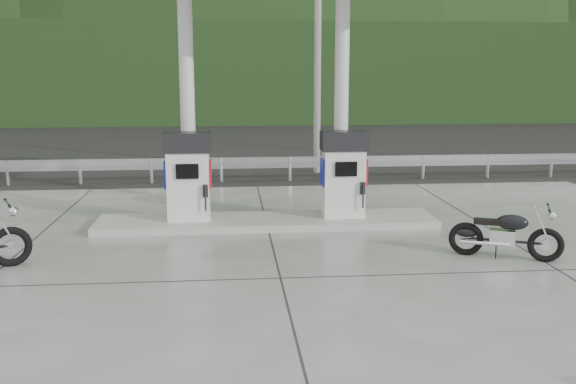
{
  "coord_description": "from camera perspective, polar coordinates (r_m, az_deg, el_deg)",
  "views": [
    {
      "loc": [
        -0.76,
        -10.49,
        3.19
      ],
      "look_at": [
        0.3,
        1.0,
        1.0
      ],
      "focal_mm": 40.0,
      "sensor_mm": 36.0,
      "label": 1
    }
  ],
  "objects": [
    {
      "name": "canopy_column_right",
      "position": [
        13.6,
        4.77,
        8.52
      ],
      "size": [
        0.3,
        0.3,
        5.0
      ],
      "primitive_type": "cylinder",
      "color": "silver",
      "rests_on": "pump_island"
    },
    {
      "name": "gas_pump_left",
      "position": [
        13.19,
        -8.86,
        1.37
      ],
      "size": [
        0.95,
        0.55,
        1.8
      ],
      "primitive_type": null,
      "color": "silver",
      "rests_on": "pump_island"
    },
    {
      "name": "forested_hills",
      "position": [
        70.56,
        -4.7,
        8.13
      ],
      "size": [
        100.0,
        40.0,
        140.0
      ],
      "primitive_type": null,
      "color": "black",
      "rests_on": "ground"
    },
    {
      "name": "ground",
      "position": [
        10.99,
        -1.08,
        -6.13
      ],
      "size": [
        160.0,
        160.0,
        0.0
      ],
      "primitive_type": "plane",
      "color": "black",
      "rests_on": "ground"
    },
    {
      "name": "pump_island",
      "position": [
        13.37,
        -1.87,
        -2.64
      ],
      "size": [
        7.0,
        1.4,
        0.15
      ],
      "primitive_type": "cube",
      "color": "#9E9B93",
      "rests_on": "forecourt_apron"
    },
    {
      "name": "road",
      "position": [
        22.23,
        -3.26,
        2.49
      ],
      "size": [
        60.0,
        7.0,
        0.01
      ],
      "primitive_type": "cube",
      "color": "black",
      "rests_on": "ground"
    },
    {
      "name": "canopy_column_left",
      "position": [
        13.42,
        -8.95,
        8.4
      ],
      "size": [
        0.3,
        0.3,
        5.0
      ],
      "primitive_type": "cylinder",
      "color": "silver",
      "rests_on": "pump_island"
    },
    {
      "name": "motorcycle_right",
      "position": [
        11.57,
        18.77,
        -3.61
      ],
      "size": [
        1.83,
        1.22,
        0.83
      ],
      "primitive_type": null,
      "rotation": [
        0.0,
        0.0,
        -0.42
      ],
      "color": "black",
      "rests_on": "forecourt_apron"
    },
    {
      "name": "guardrail",
      "position": [
        18.67,
        -2.9,
        3.1
      ],
      "size": [
        26.0,
        0.16,
        1.42
      ],
      "primitive_type": null,
      "color": "#A1A3A9",
      "rests_on": "ground"
    },
    {
      "name": "forecourt_apron",
      "position": [
        10.99,
        -1.08,
        -6.08
      ],
      "size": [
        18.0,
        14.0,
        0.02
      ],
      "primitive_type": "cube",
      "color": "slate",
      "rests_on": "ground"
    },
    {
      "name": "gas_pump_right",
      "position": [
        13.37,
        4.96,
        1.59
      ],
      "size": [
        0.95,
        0.55,
        1.8
      ],
      "primitive_type": null,
      "color": "silver",
      "rests_on": "pump_island"
    },
    {
      "name": "tree_band",
      "position": [
        40.5,
        -4.27,
        10.46
      ],
      "size": [
        80.0,
        6.0,
        6.0
      ],
      "primitive_type": "cube",
      "color": "black",
      "rests_on": "ground"
    },
    {
      "name": "utility_pole_b",
      "position": [
        20.19,
        2.65,
        13.04
      ],
      "size": [
        0.22,
        0.22,
        8.0
      ],
      "primitive_type": "cylinder",
      "color": "gray",
      "rests_on": "ground"
    }
  ]
}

